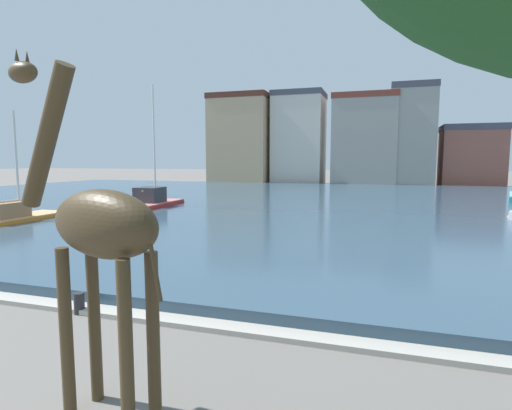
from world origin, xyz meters
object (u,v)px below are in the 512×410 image
(giraffe_statue, at_px, (97,230))
(sailboat_orange, at_px, (19,219))
(sailboat_red, at_px, (155,203))
(mooring_bollard, at_px, (79,303))

(giraffe_statue, relative_size, sailboat_orange, 0.76)
(sailboat_red, distance_m, mooring_bollard, 19.74)
(giraffe_statue, relative_size, sailboat_red, 0.59)
(giraffe_statue, bearing_deg, mooring_bollard, 135.13)
(mooring_bollard, bearing_deg, sailboat_orange, 142.17)
(giraffe_statue, height_order, mooring_bollard, giraffe_statue)
(giraffe_statue, xyz_separation_m, sailboat_orange, (-14.91, 12.25, -2.18))
(giraffe_statue, distance_m, sailboat_orange, 19.43)
(giraffe_statue, xyz_separation_m, sailboat_red, (-11.79, 20.76, -2.08))
(sailboat_red, bearing_deg, mooring_bollard, -63.77)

